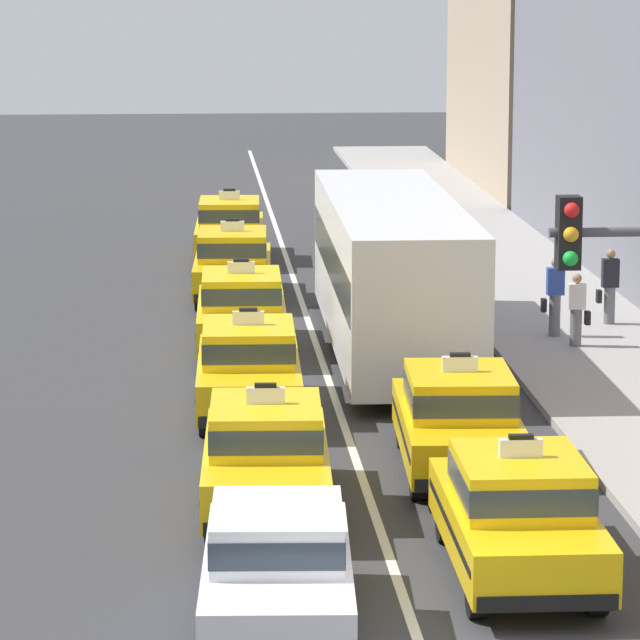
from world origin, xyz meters
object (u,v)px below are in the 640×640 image
object	(u,v)px
taxi_left_second	(266,454)
taxi_left_fifth	(233,263)
taxi_right_second	(458,419)
pedestrian_near_crosswalk	(577,310)
sedan_left_nearest	(277,565)
taxi_left_sixth	(230,228)
taxi_left_third	(249,367)
pedestrian_by_storefront	(555,297)
pedestrian_mid_block	(609,287)
taxi_right_nearest	(518,513)
bus_right_third	(392,268)
taxi_left_fourth	(241,310)

from	to	relation	value
taxi_left_second	taxi_left_fifth	bearing A→B (deg)	90.12
taxi_right_second	pedestrian_near_crosswalk	world-z (taller)	taxi_right_second
sedan_left_nearest	taxi_left_sixth	distance (m)	28.57
sedan_left_nearest	taxi_left_third	bearing A→B (deg)	89.85
pedestrian_by_storefront	pedestrian_near_crosswalk	bearing A→B (deg)	-76.44
taxi_left_fifth	pedestrian_mid_block	size ratio (longest dim) A/B	2.81
taxi_left_fifth	taxi_right_nearest	xyz separation A→B (m)	(3.19, -20.81, 0.00)
taxi_left_third	pedestrian_near_crosswalk	distance (m)	8.46
taxi_left_third	taxi_right_second	distance (m)	5.15
sedan_left_nearest	bus_right_third	bearing A→B (deg)	78.91
taxi_left_fifth	pedestrian_mid_block	xyz separation A→B (m)	(8.12, -4.44, 0.10)
taxi_right_second	bus_right_third	xyz separation A→B (m)	(-0.08, 8.97, 0.94)
sedan_left_nearest	taxi_right_second	size ratio (longest dim) A/B	0.95
taxi_left_fifth	pedestrian_mid_block	distance (m)	9.25
taxi_left_fifth	pedestrian_by_storefront	distance (m)	8.76
pedestrian_near_crosswalk	taxi_left_second	bearing A→B (deg)	-122.35
taxi_left_fourth	taxi_left_sixth	bearing A→B (deg)	89.80
taxi_left_fifth	taxi_right_nearest	bearing A→B (deg)	-81.27
taxi_right_second	taxi_left_second	bearing A→B (deg)	-148.34
taxi_left_fourth	pedestrian_by_storefront	world-z (taller)	taxi_left_fourth
taxi_left_sixth	taxi_right_nearest	size ratio (longest dim) A/B	1.01
sedan_left_nearest	taxi_left_sixth	xyz separation A→B (m)	(0.11, 28.57, 0.03)
taxi_right_nearest	taxi_left_second	bearing A→B (deg)	134.64
bus_right_third	taxi_left_sixth	bearing A→B (deg)	103.38
taxi_right_nearest	bus_right_third	bearing A→B (deg)	90.48
taxi_right_second	pedestrian_near_crosswalk	xyz separation A→B (m)	(3.76, 8.93, 0.03)
taxi_right_second	pedestrian_by_storefront	bearing A→B (deg)	70.70
taxi_left_sixth	taxi_right_second	world-z (taller)	same
taxi_left_fourth	taxi_right_nearest	size ratio (longest dim) A/B	1.00
taxi_left_second	taxi_left_fifth	distance (m)	17.61
taxi_left_second	taxi_right_nearest	size ratio (longest dim) A/B	1.01
taxi_left_sixth	taxi_right_second	bearing A→B (deg)	-81.87
taxi_left_sixth	taxi_right_nearest	world-z (taller)	same
sedan_left_nearest	bus_right_third	size ratio (longest dim) A/B	0.39
sedan_left_nearest	pedestrian_mid_block	world-z (taller)	pedestrian_mid_block
taxi_left_sixth	pedestrian_mid_block	size ratio (longest dim) A/B	2.80
pedestrian_mid_block	pedestrian_by_storefront	world-z (taller)	pedestrian_by_storefront
taxi_left_fourth	pedestrian_by_storefront	bearing A→B (deg)	3.56
taxi_left_second	taxi_left_fifth	size ratio (longest dim) A/B	1.00
taxi_left_fourth	taxi_left_third	bearing A→B (deg)	-90.39
taxi_left_third	pedestrian_near_crosswalk	bearing A→B (deg)	35.10
taxi_left_sixth	pedestrian_near_crosswalk	xyz separation A→B (m)	(6.84, -12.70, 0.03)
taxi_left_sixth	taxi_left_third	bearing A→B (deg)	-90.26
taxi_right_nearest	pedestrian_by_storefront	world-z (taller)	taxi_right_nearest
taxi_left_second	taxi_left_sixth	size ratio (longest dim) A/B	1.00
taxi_left_fourth	taxi_left_sixth	size ratio (longest dim) A/B	1.00
pedestrian_near_crosswalk	sedan_left_nearest	bearing A→B (deg)	-113.66
bus_right_third	pedestrian_mid_block	world-z (taller)	bus_right_third
bus_right_third	pedestrian_mid_block	xyz separation A→B (m)	(5.04, 2.28, -0.84)
taxi_left_fifth	taxi_left_sixth	distance (m)	5.94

